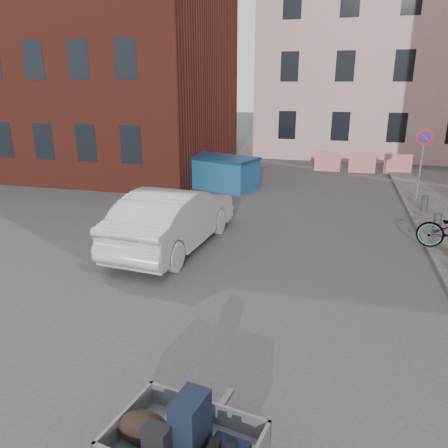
# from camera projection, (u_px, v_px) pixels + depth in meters

# --- Properties ---
(ground) EXTENTS (120.00, 120.00, 0.00)m
(ground) POSITION_uv_depth(u_px,v_px,m) (183.00, 295.00, 9.35)
(ground) COLOR #38383A
(ground) RESTS_ON ground
(building_brick) EXTENTS (12.00, 10.00, 14.00)m
(building_brick) POSITION_uv_depth(u_px,v_px,m) (95.00, 26.00, 21.32)
(building_brick) COLOR #591E16
(building_brick) RESTS_ON ground
(building_pink) EXTENTS (16.00, 8.00, 14.00)m
(building_pink) POSITION_uv_depth(u_px,v_px,m) (400.00, 36.00, 26.00)
(building_pink) COLOR #BE9592
(building_pink) RESTS_ON ground
(far_building) EXTENTS (6.00, 6.00, 8.00)m
(far_building) POSITION_uv_depth(u_px,v_px,m) (31.00, 87.00, 33.17)
(far_building) COLOR maroon
(far_building) RESTS_ON ground
(no_parking_sign) EXTENTS (0.60, 0.09, 2.65)m
(no_parking_sign) POSITION_uv_depth(u_px,v_px,m) (423.00, 149.00, 16.02)
(no_parking_sign) COLOR gray
(no_parking_sign) RESTS_ON sidewalk
(barriers) EXTENTS (4.70, 0.18, 1.00)m
(barriers) POSITION_uv_depth(u_px,v_px,m) (362.00, 163.00, 22.00)
(barriers) COLOR red
(barriers) RESTS_ON ground
(trailer) EXTENTS (1.77, 1.92, 1.20)m
(trailer) POSITION_uv_depth(u_px,v_px,m) (184.00, 444.00, 4.74)
(trailer) COLOR black
(trailer) RESTS_ON ground
(dumpster) EXTENTS (3.60, 2.64, 1.35)m
(dumpster) POSITION_uv_depth(u_px,v_px,m) (219.00, 172.00, 18.78)
(dumpster) COLOR #1C5485
(dumpster) RESTS_ON ground
(silver_car) EXTENTS (2.22, 5.18, 1.66)m
(silver_car) POSITION_uv_depth(u_px,v_px,m) (174.00, 218.00, 11.93)
(silver_car) COLOR silver
(silver_car) RESTS_ON ground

